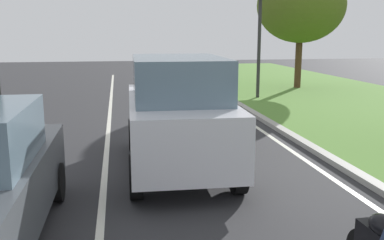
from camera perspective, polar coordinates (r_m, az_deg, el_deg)
The scene contains 7 objects.
ground_plane at distance 13.23m, azimuth -7.85°, elevation -0.63°, with size 60.00×60.00×0.00m, color #2D2D30.
lane_line_center at distance 13.23m, azimuth -10.88°, elevation -0.72°, with size 0.12×32.00×0.01m, color silver.
lane_line_right_edge at distance 13.81m, azimuth 7.25°, elevation -0.09°, with size 0.12×32.00×0.01m, color silver.
curb_right at distance 13.95m, azimuth 9.22°, elevation 0.21°, with size 0.24×48.00×0.12m, color #9E9B93.
car_suv_ahead at distance 8.64m, azimuth -1.89°, elevation 0.93°, with size 2.06×4.55×2.28m.
traffic_light_near_right at distance 18.22m, azimuth 9.05°, elevation 13.83°, with size 0.32×0.50×5.29m.
tree_roadside_far at distance 22.06m, azimuth 14.13°, elevation 14.39°, with size 4.19×4.19×5.80m.
Camera 1 is at (-0.38, 1.06, 2.74)m, focal length 40.59 mm.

